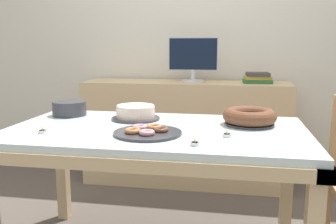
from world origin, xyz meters
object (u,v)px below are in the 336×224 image
Objects in this scene: cake_chocolate_round at (136,113)px; tealight_near_front at (195,143)px; book_stack at (258,78)px; cake_golden_bundt at (250,117)px; tealight_near_cakes at (42,131)px; pastry_platter at (147,132)px; plate_stack at (69,108)px; tealight_centre at (227,135)px; computer_monitor at (193,60)px.

cake_chocolate_round is 0.67m from tealight_near_front.
cake_golden_bundt is (-0.10, -1.08, -0.12)m from book_stack.
cake_golden_bundt is at bearing -95.21° from book_stack.
cake_golden_bundt is 7.42× the size of tealight_near_cakes.
tealight_near_cakes is 0.79m from tealight_near_front.
tealight_near_cakes is (-0.53, -0.07, -0.00)m from pastry_platter.
pastry_platter is 8.54× the size of tealight_near_front.
book_stack is 0.70× the size of pastry_platter.
tealight_near_front is at bearing -34.05° from plate_stack.
book_stack is 6.01× the size of tealight_centre.
book_stack is 1.15× the size of plate_stack.
book_stack is 1.86m from tealight_near_cakes.
tealight_near_front is (0.18, -1.56, -0.31)m from computer_monitor.
tealight_near_cakes is at bearing 172.82° from tealight_near_front.
plate_stack reaches higher than pastry_platter.
plate_stack is 1.03m from tealight_near_front.
cake_chocolate_round is 7.20× the size of tealight_near_front.
book_stack reaches higher than tealight_near_front.
tealight_near_cakes is (-1.04, -0.39, -0.04)m from cake_golden_bundt.
computer_monitor reaches higher than tealight_near_cakes.
computer_monitor is at bearing 103.11° from tealight_centre.
computer_monitor is 10.60× the size of tealight_near_cakes.
pastry_platter is 1.63× the size of plate_stack.
plate_stack reaches higher than cake_chocolate_round.
computer_monitor reaches higher than cake_golden_bundt.
computer_monitor is 2.02× the size of plate_stack.
cake_golden_bundt is at bearing 62.39° from tealight_near_front.
book_stack is 1.56m from plate_stack.
pastry_platter and tealight_near_cakes have the same top height.
plate_stack is at bearing 98.61° from tealight_near_cakes.
pastry_platter is 0.31m from tealight_near_front.
cake_golden_bundt is 0.33m from tealight_centre.
tealight_centre is at bearing -98.86° from book_stack.
tealight_centre is at bearing 53.21° from tealight_near_front.
tealight_centre is (-0.21, -1.38, -0.16)m from book_stack.
cake_golden_bundt reaches higher than plate_stack.
tealight_centre is (0.32, -1.38, -0.31)m from computer_monitor.
cake_golden_bundt reaches higher than cake_chocolate_round.
tealight_near_cakes is (-0.60, -1.46, -0.31)m from computer_monitor.
pastry_platter is 8.54× the size of tealight_centre.
cake_golden_bundt reaches higher than pastry_platter.
tealight_near_front is at bearing -102.69° from book_stack.
pastry_platter is 8.54× the size of tealight_near_cakes.
cake_golden_bundt is 7.42× the size of tealight_near_front.
cake_chocolate_round is 0.97× the size of cake_golden_bundt.
plate_stack is at bearing 173.35° from cake_chocolate_round.
pastry_platter is (-0.61, -1.39, -0.16)m from book_stack.
book_stack reaches higher than tealight_centre.
plate_stack reaches higher than tealight_centre.
tealight_near_cakes is at bearing -131.03° from cake_chocolate_round.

